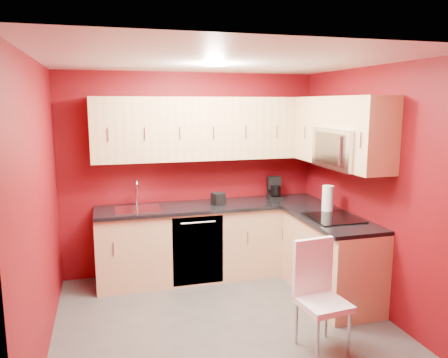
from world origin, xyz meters
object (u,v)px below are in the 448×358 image
coffee_maker (275,188)px  paper_towel (328,199)px  microwave (346,148)px  sink (138,206)px  dining_chair (323,298)px  napkin_holder (218,199)px

coffee_maker → paper_towel: 0.88m
paper_towel → microwave: bearing=-83.8°
sink → coffee_maker: (1.76, 0.10, 0.10)m
sink → dining_chair: 2.40m
sink → dining_chair: size_ratio=0.54×
dining_chair → paper_towel: bearing=54.5°
microwave → dining_chair: size_ratio=0.79×
coffee_maker → dining_chair: coffee_maker is taller
coffee_maker → microwave: bearing=-66.6°
sink → paper_towel: (2.06, -0.72, 0.12)m
microwave → sink: bearing=154.4°
sink → napkin_holder: bearing=-3.1°
microwave → paper_towel: (-0.03, 0.28, -0.60)m
microwave → napkin_holder: 1.63m
microwave → paper_towel: size_ratio=2.53×
microwave → paper_towel: 0.66m
microwave → paper_towel: microwave is taller
napkin_holder → coffee_maker: bearing=10.7°
paper_towel → napkin_holder: bearing=148.8°
microwave → dining_chair: bearing=-127.8°
napkin_holder → dining_chair: 1.96m
microwave → dining_chair: microwave is taller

